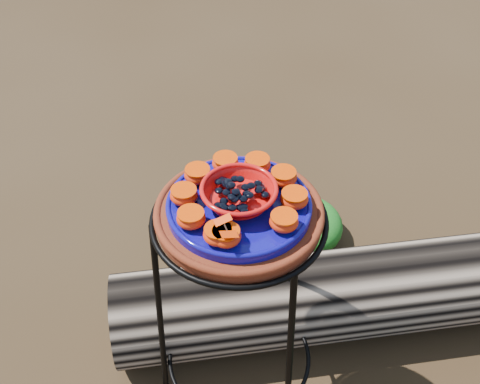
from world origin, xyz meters
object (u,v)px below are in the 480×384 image
at_px(cobalt_plate, 239,206).
at_px(driftwood_log, 361,292).
at_px(red_bowl, 239,195).
at_px(terracotta_saucer, 239,215).
at_px(plant_stand, 239,313).

bearing_deg(cobalt_plate, driftwood_log, 55.39).
height_order(red_bowl, driftwood_log, red_bowl).
xyz_separation_m(terracotta_saucer, driftwood_log, (0.26, 0.37, -0.57)).
xyz_separation_m(plant_stand, red_bowl, (0.00, 0.00, 0.42)).
height_order(plant_stand, terracotta_saucer, terracotta_saucer).
relative_size(plant_stand, red_bowl, 4.38).
xyz_separation_m(red_bowl, driftwood_log, (0.26, 0.37, -0.63)).
height_order(terracotta_saucer, driftwood_log, terracotta_saucer).
bearing_deg(red_bowl, driftwood_log, 55.39).
xyz_separation_m(cobalt_plate, red_bowl, (0.00, 0.00, 0.03)).
height_order(cobalt_plate, red_bowl, red_bowl).
height_order(terracotta_saucer, cobalt_plate, cobalt_plate).
distance_m(red_bowl, driftwood_log, 0.77).
bearing_deg(cobalt_plate, terracotta_saucer, 0.00).
relative_size(red_bowl, driftwood_log, 0.10).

